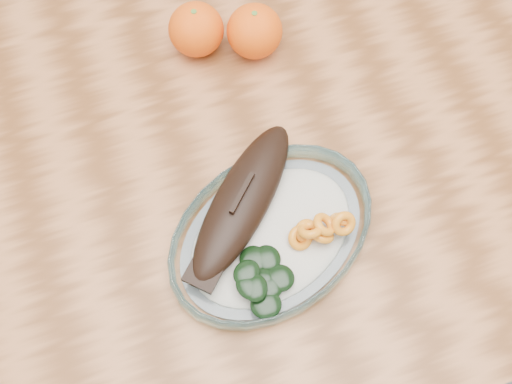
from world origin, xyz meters
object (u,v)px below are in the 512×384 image
at_px(dining_table, 256,177).
at_px(orange_left, 196,29).
at_px(orange_right, 255,31).
at_px(plated_meal, 270,231).

distance_m(dining_table, orange_left, 0.24).
bearing_deg(orange_right, orange_left, 158.53).
bearing_deg(orange_left, dining_table, -82.22).
xyz_separation_m(dining_table, orange_left, (-0.03, 0.19, 0.14)).
bearing_deg(dining_table, orange_left, 97.78).
distance_m(orange_left, orange_right, 0.08).
bearing_deg(orange_right, dining_table, -108.56).
bearing_deg(dining_table, plated_meal, -101.60).
xyz_separation_m(dining_table, plated_meal, (-0.03, -0.13, 0.12)).
bearing_deg(orange_right, plated_meal, -105.44).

